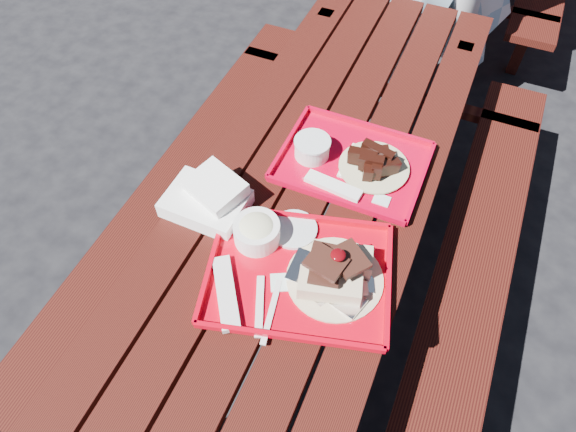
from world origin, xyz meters
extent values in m
plane|color=black|center=(0.00, 0.00, 0.00)|extent=(60.00, 60.00, 0.00)
cube|color=#39120B|center=(-0.30, 0.00, 0.73)|extent=(0.14, 2.40, 0.04)
cube|color=#39120B|center=(-0.15, 0.00, 0.73)|extent=(0.14, 2.40, 0.04)
cube|color=#39120B|center=(0.00, 0.00, 0.73)|extent=(0.14, 2.40, 0.04)
cube|color=#39120B|center=(0.15, 0.00, 0.73)|extent=(0.14, 2.40, 0.04)
cube|color=#39120B|center=(0.30, 0.00, 0.73)|extent=(0.14, 2.40, 0.04)
cube|color=#39120B|center=(-0.58, 0.00, 0.43)|extent=(0.25, 2.40, 0.04)
cube|color=#39120B|center=(-0.58, -0.84, 0.21)|extent=(0.06, 0.06, 0.42)
cube|color=#39120B|center=(-0.58, 0.84, 0.21)|extent=(0.06, 0.06, 0.42)
cube|color=#39120B|center=(0.58, 0.00, 0.43)|extent=(0.25, 2.40, 0.04)
cube|color=#39120B|center=(0.58, 0.84, 0.21)|extent=(0.06, 0.06, 0.42)
cube|color=#39120B|center=(-0.30, 0.96, 0.38)|extent=(0.06, 0.06, 0.75)
cube|color=#39120B|center=(0.30, 0.96, 0.38)|extent=(0.06, 0.06, 0.75)
cube|color=#39120B|center=(0.00, 0.96, 0.43)|extent=(1.40, 0.06, 0.04)
cube|color=#39120B|center=(0.58, 1.96, 0.21)|extent=(0.06, 0.06, 0.42)
cube|color=#39120B|center=(0.30, 1.84, 0.38)|extent=(0.06, 0.06, 0.75)
cube|color=#C30114|center=(0.09, -0.28, 0.76)|extent=(0.57, 0.49, 0.01)
cube|color=#C30114|center=(0.04, -0.10, 0.77)|extent=(0.48, 0.14, 0.02)
cube|color=#C30114|center=(0.14, -0.47, 0.77)|extent=(0.48, 0.14, 0.02)
cube|color=#C30114|center=(0.33, -0.22, 0.77)|extent=(0.11, 0.37, 0.02)
cube|color=#C30114|center=(-0.15, -0.35, 0.77)|extent=(0.11, 0.37, 0.02)
cylinder|color=#C7B48F|center=(0.19, -0.26, 0.77)|extent=(0.27, 0.27, 0.01)
cube|color=beige|center=(0.19, -0.30, 0.80)|extent=(0.18, 0.12, 0.05)
cube|color=beige|center=(0.19, -0.21, 0.80)|extent=(0.18, 0.12, 0.05)
ellipsoid|color=#4A0307|center=(0.19, -0.26, 0.90)|extent=(0.04, 0.04, 0.02)
cylinder|color=white|center=(-0.07, -0.22, 0.80)|extent=(0.13, 0.13, 0.07)
ellipsoid|color=beige|center=(-0.07, -0.22, 0.82)|extent=(0.11, 0.11, 0.05)
cylinder|color=silver|center=(0.02, -0.15, 0.77)|extent=(0.14, 0.14, 0.01)
cube|color=silver|center=(-0.07, -0.42, 0.77)|extent=(0.17, 0.21, 0.02)
cube|color=silver|center=(0.03, -0.41, 0.77)|extent=(0.09, 0.17, 0.01)
cube|color=silver|center=(0.07, -0.42, 0.77)|extent=(0.05, 0.19, 0.01)
cube|color=silver|center=(0.05, -0.33, 0.77)|extent=(0.07, 0.07, 0.00)
cube|color=#C00021|center=(0.09, 0.17, 0.76)|extent=(0.45, 0.35, 0.01)
cube|color=#C00021|center=(0.09, 0.34, 0.77)|extent=(0.45, 0.01, 0.02)
cube|color=#C00021|center=(0.09, 0.00, 0.77)|extent=(0.45, 0.01, 0.02)
cube|color=#C00021|center=(0.32, 0.17, 0.77)|extent=(0.01, 0.35, 0.02)
cube|color=#C00021|center=(-0.14, 0.17, 0.77)|extent=(0.01, 0.35, 0.02)
cube|color=white|center=(0.14, 0.17, 0.77)|extent=(0.15, 0.15, 0.01)
cylinder|color=#C1B98A|center=(0.16, 0.17, 0.77)|extent=(0.23, 0.23, 0.01)
cylinder|color=silver|center=(-0.04, 0.15, 0.79)|extent=(0.11, 0.11, 0.06)
cylinder|color=silver|center=(-0.04, 0.15, 0.82)|extent=(0.12, 0.12, 0.01)
cube|color=white|center=(0.07, 0.05, 0.77)|extent=(0.19, 0.06, 0.02)
cube|color=silver|center=(0.22, 0.06, 0.76)|extent=(0.05, 0.04, 0.00)
cube|color=white|center=(-0.26, -0.17, 0.78)|extent=(0.24, 0.18, 0.05)
cube|color=white|center=(-0.24, -0.14, 0.83)|extent=(0.20, 0.18, 0.04)
camera|label=1|loc=(0.34, -0.95, 2.00)|focal=32.00mm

